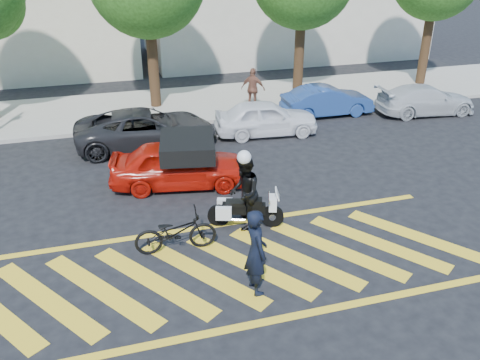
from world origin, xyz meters
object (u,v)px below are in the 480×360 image
object	(u,v)px
police_motorcycle	(244,210)
parked_mid_left	(146,129)
officer_bike	(256,252)
bicycle	(176,232)
parked_mid_right	(266,118)
officer_moto	(244,193)
red_convertible	(179,164)
parked_right	(327,101)
parked_far_right	(426,100)

from	to	relation	value
police_motorcycle	parked_mid_left	size ratio (longest dim) A/B	0.39
police_motorcycle	officer_bike	bearing A→B (deg)	-83.22
bicycle	parked_mid_right	distance (m)	8.12
officer_bike	officer_moto	bearing A→B (deg)	-15.02
police_motorcycle	parked_mid_right	size ratio (longest dim) A/B	0.50
officer_moto	parked_mid_right	bearing A→B (deg)	174.59
red_convertible	officer_moto	bearing A→B (deg)	-146.77
police_motorcycle	red_convertible	size ratio (longest dim) A/B	0.47
officer_moto	parked_right	distance (m)	9.50
bicycle	parked_far_right	distance (m)	13.73
red_convertible	parked_right	distance (m)	8.43
officer_bike	officer_moto	xyz separation A→B (m)	(0.51, 2.57, 0.01)
officer_bike	red_convertible	distance (m)	5.43
parked_mid_left	parked_mid_right	size ratio (longest dim) A/B	1.27
police_motorcycle	parked_mid_right	xyz separation A→B (m)	(2.66, 6.11, 0.18)
bicycle	parked_mid_right	xyz separation A→B (m)	(4.54, 6.73, 0.14)
parked_mid_right	officer_moto	bearing A→B (deg)	162.10
police_motorcycle	parked_mid_right	distance (m)	6.66
police_motorcycle	parked_mid_right	world-z (taller)	parked_mid_right
officer_bike	parked_mid_left	bearing A→B (deg)	4.39
officer_moto	parked_far_right	world-z (taller)	officer_moto
officer_moto	parked_right	world-z (taller)	officer_moto
police_motorcycle	parked_far_right	size ratio (longest dim) A/B	0.46
parked_mid_left	parked_far_right	distance (m)	11.61
bicycle	officer_moto	distance (m)	2.03
bicycle	parked_mid_left	world-z (taller)	parked_mid_left
officer_moto	bicycle	bearing A→B (deg)	-53.53
parked_mid_right	parked_far_right	size ratio (longest dim) A/B	0.93
officer_moto	police_motorcycle	bearing A→B (deg)	142.01
officer_bike	red_convertible	world-z (taller)	officer_bike
officer_bike	police_motorcycle	distance (m)	2.68
red_convertible	police_motorcycle	bearing A→B (deg)	-146.44
officer_bike	parked_mid_left	xyz separation A→B (m)	(-1.26, 8.69, -0.30)
bicycle	parked_right	xyz separation A→B (m)	(7.67, 8.13, 0.11)
police_motorcycle	parked_mid_left	xyz separation A→B (m)	(-1.79, 6.11, 0.20)
bicycle	parked_far_right	xyz separation A→B (m)	(11.70, 7.19, 0.09)
police_motorcycle	officer_moto	distance (m)	0.51
officer_bike	parked_mid_right	world-z (taller)	officer_bike
bicycle	officer_bike	bearing A→B (deg)	-143.33
officer_bike	parked_right	xyz separation A→B (m)	(6.31, 10.09, -0.36)
police_motorcycle	parked_mid_right	bearing A→B (deg)	84.67
officer_moto	parked_mid_right	xyz separation A→B (m)	(2.67, 6.12, -0.33)
bicycle	officer_moto	bearing A→B (deg)	-69.95
bicycle	parked_mid_left	size ratio (longest dim) A/B	0.40
police_motorcycle	officer_moto	xyz separation A→B (m)	(-0.01, -0.01, 0.51)
parked_mid_left	red_convertible	bearing A→B (deg)	-167.86
parked_right	police_motorcycle	bearing A→B (deg)	142.73
parked_mid_left	police_motorcycle	bearing A→B (deg)	-161.57
parked_mid_left	parked_far_right	xyz separation A→B (m)	(11.60, 0.46, -0.08)
bicycle	police_motorcycle	bearing A→B (deg)	-69.82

